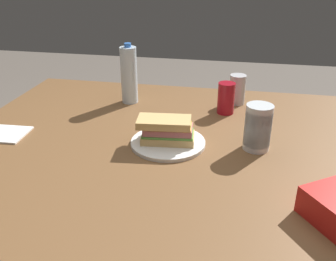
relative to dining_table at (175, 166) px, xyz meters
name	(u,v)px	position (x,y,z in m)	size (l,w,h in m)	color
dining_table	(175,166)	(0.00, 0.00, 0.00)	(1.50, 1.16, 0.77)	brown
paper_plate	(168,143)	(0.02, 0.01, 0.09)	(0.24, 0.24, 0.01)	white
sandwich	(167,130)	(0.03, 0.01, 0.14)	(0.19, 0.11, 0.08)	#DBB26B
soda_can_red	(226,98)	(-0.15, -0.30, 0.15)	(0.07, 0.07, 0.12)	maroon
water_bottle_tall	(129,75)	(0.25, -0.34, 0.20)	(0.07, 0.07, 0.25)	silver
plastic_cup_stack	(258,127)	(-0.26, -0.01, 0.16)	(0.08, 0.08, 0.15)	silver
soda_can_silver	(237,89)	(-0.19, -0.41, 0.15)	(0.07, 0.07, 0.12)	silver
paper_napkin	(7,134)	(0.58, 0.05, 0.09)	(0.13, 0.13, 0.01)	white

